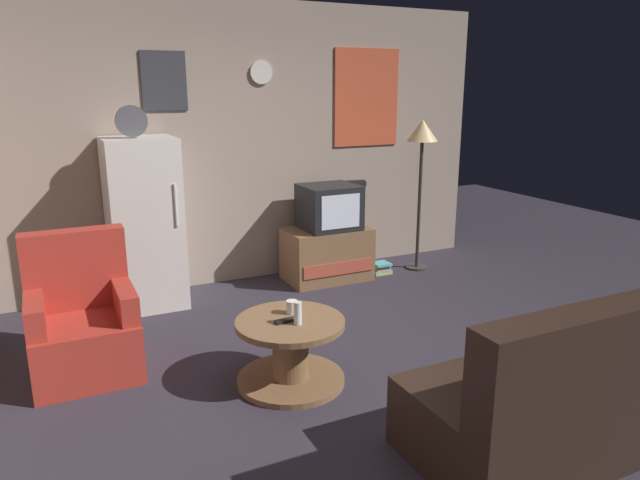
{
  "coord_description": "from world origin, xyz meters",
  "views": [
    {
      "loc": [
        -1.88,
        -3.06,
        1.92
      ],
      "look_at": [
        0.04,
        0.9,
        0.75
      ],
      "focal_mm": 32.6,
      "sensor_mm": 36.0,
      "label": 1
    }
  ],
  "objects": [
    {
      "name": "ground_plane",
      "position": [
        0.0,
        0.0,
        0.0
      ],
      "size": [
        12.0,
        12.0,
        0.0
      ],
      "primitive_type": "plane",
      "color": "#2D2833"
    },
    {
      "name": "wall_with_art",
      "position": [
        0.01,
        2.45,
        1.36
      ],
      "size": [
        5.2,
        0.12,
        2.72
      ],
      "color": "gray",
      "rests_on": "ground_plane"
    },
    {
      "name": "fridge",
      "position": [
        -1.11,
        2.08,
        0.75
      ],
      "size": [
        0.6,
        0.62,
        1.77
      ],
      "color": "silver",
      "rests_on": "ground_plane"
    },
    {
      "name": "tv_stand",
      "position": [
        0.65,
        2.01,
        0.27
      ],
      "size": [
        0.84,
        0.53,
        0.53
      ],
      "color": "brown",
      "rests_on": "ground_plane"
    },
    {
      "name": "crt_tv",
      "position": [
        0.68,
        2.01,
        0.75
      ],
      "size": [
        0.54,
        0.51,
        0.44
      ],
      "color": "black",
      "rests_on": "tv_stand"
    },
    {
      "name": "standing_lamp",
      "position": [
        1.7,
        1.91,
        1.36
      ],
      "size": [
        0.32,
        0.32,
        1.59
      ],
      "color": "#332D28",
      "rests_on": "ground_plane"
    },
    {
      "name": "coffee_table",
      "position": [
        -0.52,
        0.19,
        0.22
      ],
      "size": [
        0.72,
        0.72,
        0.45
      ],
      "color": "brown",
      "rests_on": "ground_plane"
    },
    {
      "name": "wine_glass",
      "position": [
        -0.51,
        0.1,
        0.52
      ],
      "size": [
        0.05,
        0.05,
        0.15
      ],
      "primitive_type": "cylinder",
      "color": "silver",
      "rests_on": "coffee_table"
    },
    {
      "name": "mug_ceramic_white",
      "position": [
        -0.47,
        0.29,
        0.49
      ],
      "size": [
        0.08,
        0.08,
        0.09
      ],
      "primitive_type": "cylinder",
      "color": "silver",
      "rests_on": "coffee_table"
    },
    {
      "name": "remote_control",
      "position": [
        -0.56,
        0.17,
        0.46
      ],
      "size": [
        0.15,
        0.05,
        0.02
      ],
      "primitive_type": "cube",
      "rotation": [
        0.0,
        0.0,
        0.06
      ],
      "color": "black",
      "rests_on": "coffee_table"
    },
    {
      "name": "armchair",
      "position": [
        -1.74,
        0.97,
        0.34
      ],
      "size": [
        0.68,
        0.68,
        0.96
      ],
      "color": "#A52D23",
      "rests_on": "ground_plane"
    },
    {
      "name": "couch",
      "position": [
        0.54,
        -1.13,
        0.31
      ],
      "size": [
        1.7,
        0.8,
        0.92
      ],
      "color": "black",
      "rests_on": "ground_plane"
    },
    {
      "name": "book_stack",
      "position": [
        1.25,
        1.92,
        0.06
      ],
      "size": [
        0.21,
        0.17,
        0.12
      ],
      "color": "gold",
      "rests_on": "ground_plane"
    }
  ]
}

